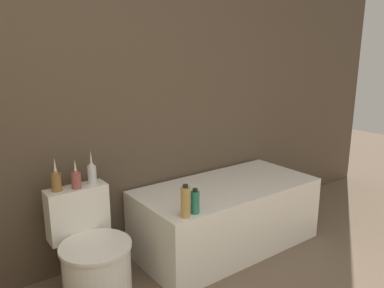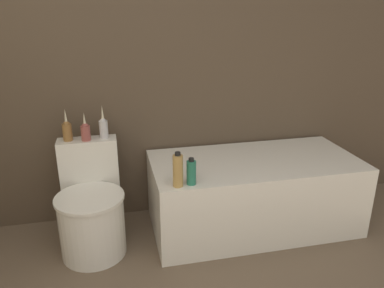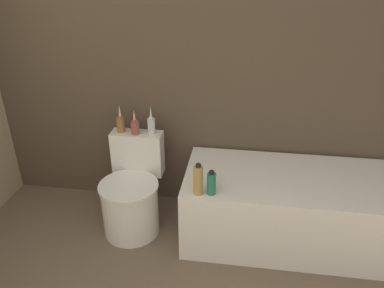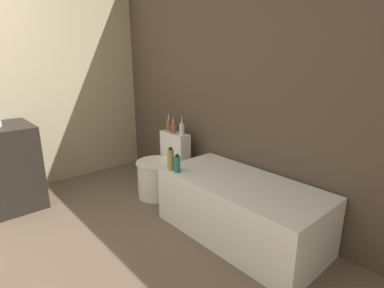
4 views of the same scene
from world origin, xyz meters
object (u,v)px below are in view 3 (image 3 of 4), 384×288
at_px(toilet, 132,196).
at_px(vase_bronze, 151,124).
at_px(vase_silver, 135,126).
at_px(shampoo_bottle_short, 211,183).
at_px(shampoo_bottle_tall, 198,180).
at_px(bathtub, 286,207).
at_px(vase_gold, 121,123).

xyz_separation_m(toilet, vase_bronze, (0.12, 0.23, 0.49)).
xyz_separation_m(vase_silver, shampoo_bottle_short, (0.61, -0.43, -0.16)).
bearing_deg(shampoo_bottle_tall, bathtub, 25.40).
height_order(vase_gold, shampoo_bottle_short, vase_gold).
bearing_deg(shampoo_bottle_short, vase_gold, 147.63).
relative_size(vase_bronze, shampoo_bottle_tall, 1.03).
relative_size(bathtub, vase_gold, 6.74).
bearing_deg(toilet, bathtub, 1.89).
xyz_separation_m(vase_silver, vase_bronze, (0.12, 0.03, 0.01)).
relative_size(bathtub, toilet, 2.09).
height_order(vase_silver, shampoo_bottle_tall, vase_silver).
bearing_deg(bathtub, vase_bronze, 169.40).
xyz_separation_m(vase_gold, shampoo_bottle_short, (0.72, -0.46, -0.17)).
height_order(toilet, vase_bronze, vase_bronze).
relative_size(bathtub, shampoo_bottle_tall, 6.69).
bearing_deg(vase_silver, shampoo_bottle_short, -35.56).
xyz_separation_m(toilet, shampoo_bottle_tall, (0.53, -0.25, 0.34)).
bearing_deg(shampoo_bottle_short, vase_bronze, 136.71).
bearing_deg(bathtub, vase_silver, 171.92).
bearing_deg(shampoo_bottle_short, bathtub, 27.93).
distance_m(bathtub, toilet, 1.13).
relative_size(toilet, vase_gold, 3.23).
bearing_deg(vase_silver, vase_gold, 168.27).
distance_m(toilet, shampoo_bottle_short, 0.73).
bearing_deg(bathtub, shampoo_bottle_tall, -154.60).
bearing_deg(bathtub, toilet, -178.11).
relative_size(toilet, shampoo_bottle_short, 4.13).
bearing_deg(vase_gold, shampoo_bottle_tall, -36.21).
distance_m(vase_gold, vase_bronze, 0.23).
height_order(vase_bronze, shampoo_bottle_tall, vase_bronze).
bearing_deg(toilet, shampoo_bottle_tall, -25.29).
height_order(toilet, shampoo_bottle_tall, shampoo_bottle_tall).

